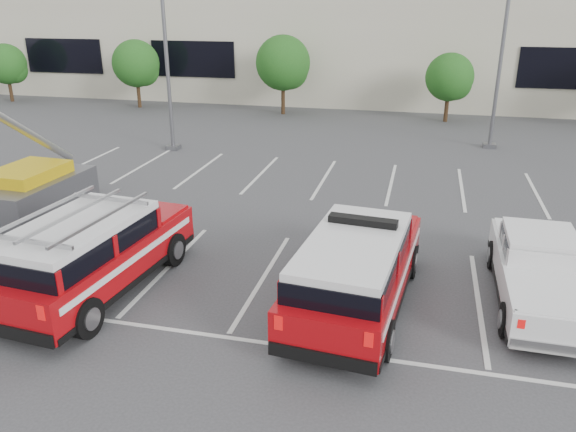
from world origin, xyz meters
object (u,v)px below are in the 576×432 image
utility_rig (26,193)px  fire_chief_suv (356,275)px  tree_mid_left (285,65)px  light_pole_left (165,38)px  white_pickup (538,277)px  tree_left (138,65)px  ladder_suv (93,258)px  tree_mid_right (451,79)px  light_pole_mid (504,38)px  convention_building (382,30)px  tree_far_left (8,65)px

utility_rig → fire_chief_suv: bearing=-14.4°
tree_mid_left → light_pole_left: bearing=-107.1°
white_pickup → tree_left: bearing=135.8°
tree_left → ladder_suv: tree_left is taller
fire_chief_suv → ladder_suv: ladder_suv is taller
tree_left → tree_mid_right: size_ratio=1.11×
fire_chief_suv → light_pole_mid: bearing=80.6°
tree_left → tree_mid_left: 10.00m
tree_mid_left → light_pole_mid: (11.91, -6.05, 2.14)m
convention_building → ladder_suv: size_ratio=10.02×
tree_left → light_pole_left: size_ratio=0.43×
light_pole_left → light_pole_mid: size_ratio=1.00×
light_pole_left → convention_building: bearing=67.6°
tree_left → utility_rig: tree_left is taller
light_pole_mid → fire_chief_suv: light_pole_mid is taller
light_pole_mid → tree_far_left: bearing=169.3°
tree_left → ladder_suv: 26.24m
light_pole_mid → fire_chief_suv: 18.03m
tree_mid_right → fire_chief_suv: bearing=-96.4°
convention_building → utility_rig: bearing=-107.6°
tree_mid_right → white_pickup: tree_mid_right is taller
convention_building → tree_far_left: bearing=-158.6°
white_pickup → ladder_suv: (-10.56, -2.08, 0.27)m
convention_building → fire_chief_suv: (2.34, -32.78, -3.86)m
tree_far_left → white_pickup: size_ratio=0.75×
convention_building → ladder_suv: (-4.02, -33.54, -3.80)m
light_pole_mid → white_pickup: (-0.29, -15.59, -4.54)m
convention_building → white_pickup: size_ratio=11.27×
tree_mid_left → white_pickup: tree_mid_left is taller
ladder_suv → convention_building: bearing=88.2°
tree_left → utility_rig: size_ratio=1.01×
light_pole_mid → ladder_suv: 21.17m
tree_left → white_pickup: bearing=-45.0°
tree_mid_left → ladder_suv: bearing=-87.4°
tree_far_left → light_pole_mid: (31.91, -6.05, 2.68)m
tree_far_left → light_pole_left: 19.85m
tree_left → tree_mid_left: (10.00, 0.00, 0.27)m
convention_building → tree_left: convention_building is taller
tree_mid_left → utility_rig: tree_mid_left is taller
light_pole_left → fire_chief_suv: light_pole_left is taller
light_pole_mid → white_pickup: 16.24m
tree_mid_right → utility_rig: size_ratio=0.91×
light_pole_left → white_pickup: 19.27m
tree_far_left → tree_mid_right: same height
tree_mid_left → light_pole_mid: bearing=-26.9°
convention_building → light_pole_left: 21.49m
tree_mid_right → light_pole_left: size_ratio=0.39×
tree_mid_left → utility_rig: bearing=-102.2°
convention_building → utility_rig: 30.86m
tree_left → light_pole_mid: (21.91, -6.05, 2.41)m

